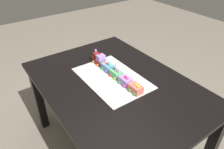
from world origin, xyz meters
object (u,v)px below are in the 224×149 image
Objects in this scene: cake_car_caboose_sky_blue at (107,67)px; cake_car_hopper_coral at (136,89)px; cake_locomotive at (99,59)px; cake_car_tanker_mint_green at (116,73)px; dining_table at (115,94)px; cake_car_flatbed_lavender at (125,81)px; birthday_candle at (115,66)px.

cake_car_caboose_sky_blue and cake_car_hopper_coral have the same top height.
cake_car_tanker_mint_green is (0.25, 0.00, -0.02)m from cake_locomotive.
cake_locomotive reaches higher than dining_table.
cake_car_tanker_mint_green is 1.00× the size of cake_car_flatbed_lavender.
cake_car_tanker_mint_green is at bearing 0.00° from cake_locomotive.
cake_car_hopper_coral reaches higher than dining_table.
dining_table is 14.00× the size of cake_car_flatbed_lavender.
cake_car_flatbed_lavender is at bearing -0.00° from cake_car_tanker_mint_green.
birthday_candle is at bearing -180.00° from cake_car_tanker_mint_green.
cake_locomotive is at bearing -180.00° from cake_car_flatbed_lavender.
dining_table is at bearing -15.33° from cake_car_caboose_sky_blue.
cake_car_hopper_coral is 1.99× the size of birthday_candle.
birthday_candle is (0.11, -0.00, 0.07)m from cake_car_caboose_sky_blue.
cake_locomotive is 1.40× the size of cake_car_hopper_coral.
cake_car_caboose_sky_blue and cake_car_flatbed_lavender have the same top height.
cake_car_tanker_mint_green reaches higher than dining_table.
cake_car_caboose_sky_blue is (-0.18, 0.05, 0.14)m from dining_table.
birthday_candle is (-0.07, 0.05, 0.21)m from dining_table.
cake_car_flatbed_lavender is (0.12, -0.00, -0.00)m from cake_car_tanker_mint_green.
cake_car_caboose_sky_blue is 1.00× the size of cake_car_hopper_coral.
cake_car_caboose_sky_blue reaches higher than dining_table.
dining_table is 14.00× the size of cake_car_hopper_coral.
dining_table is at bearing -140.15° from cake_car_flatbed_lavender.
dining_table is at bearing -36.26° from birthday_candle.
cake_locomotive is 0.25m from cake_car_tanker_mint_green.
birthday_candle is (0.24, 0.00, 0.05)m from cake_locomotive.
cake_car_tanker_mint_green is 0.12m from cake_car_flatbed_lavender.
cake_car_caboose_sky_blue is 0.13m from birthday_candle.
cake_locomotive is 0.13m from cake_car_caboose_sky_blue.
cake_locomotive is 0.25m from birthday_candle.
cake_locomotive reaches higher than cake_car_caboose_sky_blue.
dining_table is 10.00× the size of cake_locomotive.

